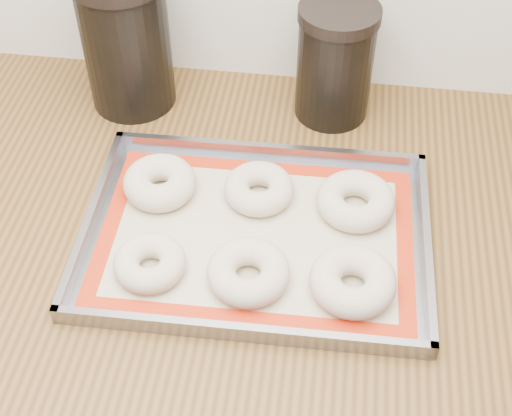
# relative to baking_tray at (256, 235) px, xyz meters

# --- Properties ---
(cabinet) EXTENTS (3.00, 0.65, 0.86)m
(cabinet) POSITION_rel_baking_tray_xyz_m (0.21, 0.04, -0.48)
(cabinet) COLOR slate
(cabinet) RESTS_ON floor
(countertop) EXTENTS (3.06, 0.68, 0.04)m
(countertop) POSITION_rel_baking_tray_xyz_m (0.21, 0.04, -0.03)
(countertop) COLOR brown
(countertop) RESTS_ON cabinet
(baking_tray) EXTENTS (0.47, 0.34, 0.03)m
(baking_tray) POSITION_rel_baking_tray_xyz_m (0.00, 0.00, 0.00)
(baking_tray) COLOR gray
(baking_tray) RESTS_ON countertop
(baking_mat) EXTENTS (0.43, 0.30, 0.00)m
(baking_mat) POSITION_rel_baking_tray_xyz_m (-0.00, 0.00, -0.00)
(baking_mat) COLOR #C6B793
(baking_mat) RESTS_ON baking_tray
(bagel_front_left) EXTENTS (0.10, 0.10, 0.03)m
(bagel_front_left) POSITION_rel_baking_tray_xyz_m (-0.13, -0.08, 0.01)
(bagel_front_left) COLOR beige
(bagel_front_left) RESTS_ON baking_mat
(bagel_front_mid) EXTENTS (0.13, 0.13, 0.04)m
(bagel_front_mid) POSITION_rel_baking_tray_xyz_m (0.00, -0.08, 0.02)
(bagel_front_mid) COLOR beige
(bagel_front_mid) RESTS_ON baking_mat
(bagel_front_right) EXTENTS (0.11, 0.11, 0.04)m
(bagel_front_right) POSITION_rel_baking_tray_xyz_m (0.13, -0.07, 0.02)
(bagel_front_right) COLOR beige
(bagel_front_right) RESTS_ON baking_mat
(bagel_back_left) EXTENTS (0.11, 0.11, 0.04)m
(bagel_back_left) POSITION_rel_baking_tray_xyz_m (-0.15, 0.06, 0.02)
(bagel_back_left) COLOR beige
(bagel_back_left) RESTS_ON baking_mat
(bagel_back_mid) EXTENTS (0.10, 0.10, 0.04)m
(bagel_back_mid) POSITION_rel_baking_tray_xyz_m (-0.01, 0.07, 0.02)
(bagel_back_mid) COLOR beige
(bagel_back_mid) RESTS_ON baking_mat
(bagel_back_right) EXTENTS (0.14, 0.14, 0.04)m
(bagel_back_right) POSITION_rel_baking_tray_xyz_m (0.13, 0.07, 0.02)
(bagel_back_right) COLOR beige
(bagel_back_right) RESTS_ON baking_mat
(canister_left) EXTENTS (0.14, 0.14, 0.23)m
(canister_left) POSITION_rel_baking_tray_xyz_m (-0.24, 0.27, 0.11)
(canister_left) COLOR black
(canister_left) RESTS_ON countertop
(canister_mid) EXTENTS (0.12, 0.12, 0.19)m
(canister_mid) POSITION_rel_baking_tray_xyz_m (0.08, 0.29, 0.09)
(canister_mid) COLOR black
(canister_mid) RESTS_ON countertop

